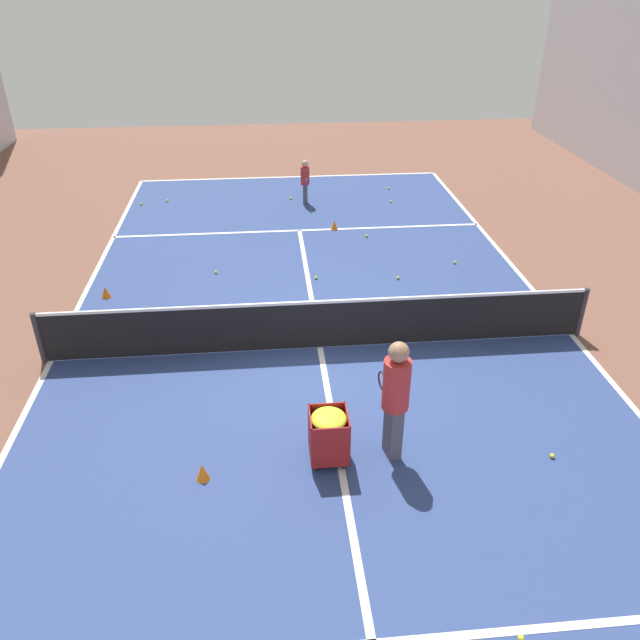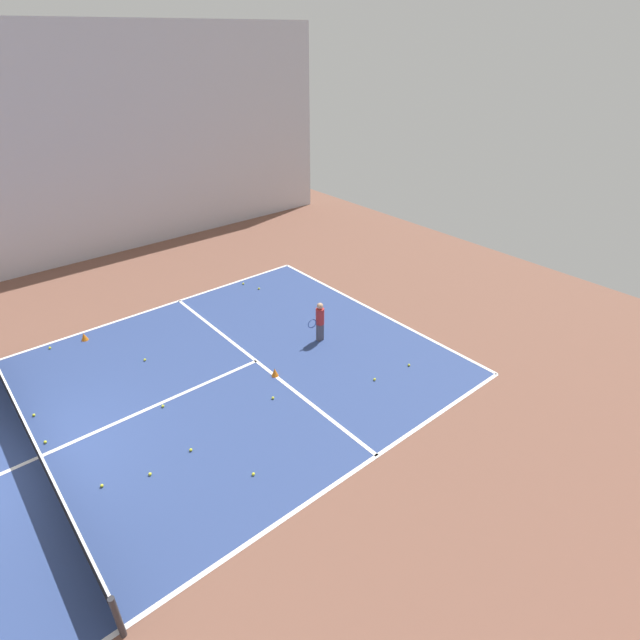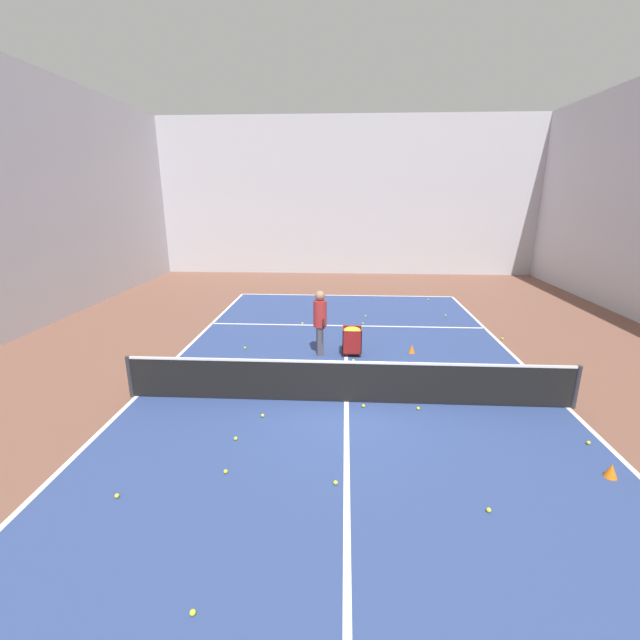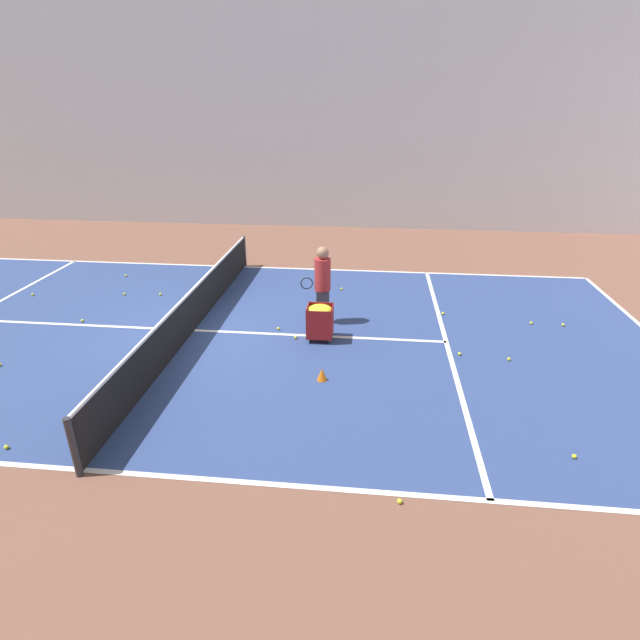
{
  "view_description": "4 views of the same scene",
  "coord_description": "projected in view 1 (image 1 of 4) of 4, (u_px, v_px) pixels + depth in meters",
  "views": [
    {
      "loc": [
        0.89,
        9.4,
        6.02
      ],
      "look_at": [
        0.0,
        0.0,
        0.57
      ],
      "focal_mm": 35.0,
      "sensor_mm": 36.0,
      "label": 1
    },
    {
      "loc": [
        -9.91,
        0.39,
        7.99
      ],
      "look_at": [
        -0.31,
        -7.71,
        0.68
      ],
      "focal_mm": 28.0,
      "sensor_mm": 36.0,
      "label": 2
    },
    {
      "loc": [
        -0.09,
        -8.45,
        4.35
      ],
      "look_at": [
        -0.74,
        2.86,
        1.01
      ],
      "focal_mm": 24.0,
      "sensor_mm": 36.0,
      "label": 3
    },
    {
      "loc": [
        9.91,
        3.93,
        4.84
      ],
      "look_at": [
        0.15,
        2.9,
        0.47
      ],
      "focal_mm": 28.0,
      "sensor_mm": 36.0,
      "label": 4
    }
  ],
  "objects": [
    {
      "name": "ground_plane",
      "position": [
        320.0,
        348.0,
        11.19
      ],
      "size": [
        35.71,
        35.71,
        0.0
      ],
      "primitive_type": "plane",
      "color": "brown"
    },
    {
      "name": "ball_cart",
      "position": [
        329.0,
        428.0,
        8.4
      ],
      "size": [
        0.52,
        0.55,
        0.8
      ],
      "color": "maroon",
      "rests_on": "ground"
    },
    {
      "name": "tennis_ball_10",
      "position": [
        291.0,
        198.0,
        18.13
      ],
      "size": [
        0.07,
        0.07,
        0.07
      ],
      "primitive_type": "sphere",
      "color": "yellow",
      "rests_on": "ground"
    },
    {
      "name": "court_playing_area",
      "position": [
        320.0,
        348.0,
        11.19
      ],
      "size": [
        9.39,
        20.48,
        0.0
      ],
      "color": "navy",
      "rests_on": "ground"
    },
    {
      "name": "tennis_ball_17",
      "position": [
        398.0,
        278.0,
        13.58
      ],
      "size": [
        0.07,
        0.07,
        0.07
      ],
      "primitive_type": "sphere",
      "color": "yellow",
      "rests_on": "ground"
    },
    {
      "name": "tennis_ball_14",
      "position": [
        322.0,
        432.0,
        9.12
      ],
      "size": [
        0.07,
        0.07,
        0.07
      ],
      "primitive_type": "sphere",
      "color": "yellow",
      "rests_on": "ground"
    },
    {
      "name": "tennis_ball_3",
      "position": [
        299.0,
        340.0,
        11.35
      ],
      "size": [
        0.07,
        0.07,
        0.07
      ],
      "primitive_type": "sphere",
      "color": "yellow",
      "rests_on": "ground"
    },
    {
      "name": "tennis_ball_25",
      "position": [
        367.0,
        236.0,
        15.64
      ],
      "size": [
        0.07,
        0.07,
        0.07
      ],
      "primitive_type": "sphere",
      "color": "yellow",
      "rests_on": "ground"
    },
    {
      "name": "player_near_baseline",
      "position": [
        305.0,
        179.0,
        17.5
      ],
      "size": [
        0.28,
        0.59,
        1.25
      ],
      "rotation": [
        0.0,
        0.0,
        1.45
      ],
      "color": "#4C4C56",
      "rests_on": "ground"
    },
    {
      "name": "tennis_ball_6",
      "position": [
        167.0,
        201.0,
        17.95
      ],
      "size": [
        0.07,
        0.07,
        0.07
      ],
      "primitive_type": "sphere",
      "color": "yellow",
      "rests_on": "ground"
    },
    {
      "name": "line_baseline_near",
      "position": [
        290.0,
        177.0,
        20.02
      ],
      "size": [
        9.39,
        0.1,
        0.0
      ],
      "primitive_type": "cube",
      "color": "white",
      "rests_on": "ground"
    },
    {
      "name": "tennis_ball_23",
      "position": [
        316.0,
        277.0,
        13.59
      ],
      "size": [
        0.07,
        0.07,
        0.07
      ],
      "primitive_type": "sphere",
      "color": "yellow",
      "rests_on": "ground"
    },
    {
      "name": "tennis_ball_11",
      "position": [
        455.0,
        262.0,
        14.27
      ],
      "size": [
        0.07,
        0.07,
        0.07
      ],
      "primitive_type": "sphere",
      "color": "yellow",
      "rests_on": "ground"
    },
    {
      "name": "tennis_ball_22",
      "position": [
        388.0,
        188.0,
        18.92
      ],
      "size": [
        0.07,
        0.07,
        0.07
      ],
      "primitive_type": "sphere",
      "color": "yellow",
      "rests_on": "ground"
    },
    {
      "name": "line_sideline_right",
      "position": [
        51.0,
        361.0,
        10.81
      ],
      "size": [
        0.1,
        20.48,
        0.0
      ],
      "primitive_type": "cube",
      "color": "white",
      "rests_on": "ground"
    },
    {
      "name": "tennis_ball_19",
      "position": [
        216.0,
        272.0,
        13.82
      ],
      "size": [
        0.07,
        0.07,
        0.07
      ],
      "primitive_type": "sphere",
      "color": "yellow",
      "rests_on": "ground"
    },
    {
      "name": "line_sideline_left",
      "position": [
        571.0,
        335.0,
        11.57
      ],
      "size": [
        0.1,
        20.48,
        0.0
      ],
      "primitive_type": "cube",
      "color": "white",
      "rests_on": "ground"
    },
    {
      "name": "training_cone_0",
      "position": [
        203.0,
        472.0,
        8.29
      ],
      "size": [
        0.19,
        0.19,
        0.25
      ],
      "primitive_type": "cone",
      "color": "orange",
      "rests_on": "ground"
    },
    {
      "name": "tennis_ball_16",
      "position": [
        88.0,
        318.0,
        12.03
      ],
      "size": [
        0.07,
        0.07,
        0.07
      ],
      "primitive_type": "sphere",
      "color": "yellow",
      "rests_on": "ground"
    },
    {
      "name": "tennis_net",
      "position": [
        320.0,
        324.0,
        10.94
      ],
      "size": [
        9.69,
        0.1,
        0.96
      ],
      "color": "#2D2D33",
      "rests_on": "ground"
    },
    {
      "name": "tennis_ball_8",
      "position": [
        404.0,
        320.0,
        11.97
      ],
      "size": [
        0.07,
        0.07,
        0.07
      ],
      "primitive_type": "sphere",
      "color": "yellow",
      "rests_on": "ground"
    },
    {
      "name": "coach_at_net",
      "position": [
        396.0,
        393.0,
        8.26
      ],
      "size": [
        0.43,
        0.71,
        1.84
      ],
      "rotation": [
        0.0,
        0.0,
        -1.38
      ],
      "color": "#4C4C56",
      "rests_on": "ground"
    },
    {
      "name": "tennis_ball_13",
      "position": [
        141.0,
        204.0,
        17.71
      ],
      "size": [
        0.07,
        0.07,
        0.07
      ],
      "primitive_type": "sphere",
      "color": "yellow",
      "rests_on": "ground"
    },
    {
      "name": "tennis_ball_20",
      "position": [
        521.0,
        638.0,
        6.35
      ],
      "size": [
        0.07,
        0.07,
        0.07
      ],
      "primitive_type": "sphere",
      "color": "yellow",
      "rests_on": "ground"
    },
    {
      "name": "tennis_ball_15",
      "position": [
        346.0,
        411.0,
        9.55
      ],
      "size": [
        0.07,
        0.07,
        0.07
      ],
      "primitive_type": "sphere",
      "color": "yellow",
      "rests_on": "ground"
    },
    {
      "name": "training_cone_1",
      "position": [
        106.0,
        292.0,
        12.81
      ],
      "size": [
        0.2,
        0.2,
        0.23
      ],
      "primitive_type": "cone",
      "color": "orange",
      "rests_on": "ground"
    },
    {
      "name": "tennis_ball_12",
      "position": [
        411.0,
        298.0,
        12.75
      ],
      "size": [
        0.07,
        0.07,
        0.07
      ],
      "primitive_type": "sphere",
      "color": "yellow",
      "rests_on": "ground"
    },
    {
      "name": "training_cone_2",
      "position": [
        334.0,
        225.0,
        16.07
      ],
      "size": [
        0.19,
        0.19,
        0.23
      ],
      "primitive_type": "cone",
      "color": "orange",
      "rests_on": "ground"
    },
    {
      "name": "tennis_ball_9",
      "position": [
        552.0,
        456.0,
        8.69
      ],
      "size": [
        0.07,
        0.07,
        0.07
      ],
      "primitive_type": "sphere",
      "color": "yellow",
      "rests_on": "ground"
    },
    {
      "name": "tennis_ball_7",
      "position": [
        236.0,
        342.0,
        11.29
      ],
      "size": [
        0.07,
        0.07,
        0.07
      ],
      "primitive_type": "sphere",
      "color": "yellow",
      "rests_on": "ground"
    },
    {
      "name": "line_centre_service",
      "position": [
        320.0,
        347.0,
        11.19
      ],
      "size": [
        0.1,
        11.26,
        0.0
      ],
      "primitive_type": "cube",
      "color": "white",
      "rests_on": "ground"
    },
    {
      "name": "tennis_ball_2",
      "position": [
        391.0,
        201.0,
        17.88
      ],
      "size": [
        0.07,
        0.07,
        0.07
      ],
      "primitive_type": "sphere",
      "color": "yellow",
      "rests_on": "ground"
    },
    {
      "name": "line_service_near",
      "position": [
        299.0,
        230.0,
        16.05
      ],
      "size": [
        9.39,
        0.1,
        0.0
      ],
      "primitive_type": "cube",
      "color": "white",
      "rests_on": "ground"
    }
  ]
}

